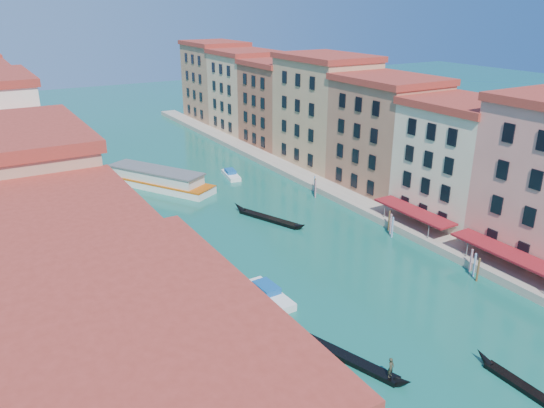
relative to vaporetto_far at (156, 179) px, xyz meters
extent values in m
cube|color=maroon|center=(-24.07, -67.26, 17.05)|extent=(12.80, 16.40, 1.00)
cube|color=#CAB282|center=(-24.07, -51.76, 7.05)|extent=(12.00, 15.00, 17.00)
cube|color=maroon|center=(-24.07, -51.76, 16.05)|extent=(12.80, 15.40, 1.00)
cube|color=tan|center=(-24.07, -35.76, 8.05)|extent=(12.00, 17.00, 19.00)
cube|color=maroon|center=(-24.07, -35.76, 18.05)|extent=(12.80, 17.40, 1.00)
cube|color=#DBA681|center=(-24.07, -20.26, 6.80)|extent=(12.00, 14.00, 16.50)
cube|color=beige|center=(31.93, -36.26, 6.80)|extent=(12.00, 14.00, 16.50)
cube|color=maroon|center=(31.93, -36.26, 15.55)|extent=(12.80, 14.40, 1.00)
cube|color=#9D6146|center=(31.93, -21.26, 7.55)|extent=(12.00, 16.00, 18.00)
cube|color=maroon|center=(31.93, -21.26, 17.05)|extent=(12.80, 16.40, 1.00)
cube|color=tan|center=(31.93, -4.26, 8.55)|extent=(12.00, 18.00, 20.00)
cube|color=maroon|center=(31.93, -4.26, 19.05)|extent=(12.80, 18.40, 1.00)
cube|color=#97543A|center=(31.93, 12.24, 7.30)|extent=(12.00, 15.00, 17.50)
cube|color=maroon|center=(31.93, 12.24, 16.55)|extent=(12.80, 15.40, 1.00)
cube|color=tan|center=(31.93, 27.74, 7.80)|extent=(12.00, 16.00, 18.50)
cube|color=maroon|center=(31.93, 27.74, 17.55)|extent=(12.80, 16.40, 1.00)
cube|color=#A26F4F|center=(31.93, 44.24, 8.30)|extent=(12.00, 17.00, 19.50)
cube|color=maroon|center=(31.93, 44.24, 18.55)|extent=(12.80, 17.40, 1.00)
cube|color=gray|center=(23.93, -10.26, -0.95)|extent=(4.00, 140.00, 1.00)
cube|color=maroon|center=(24.13, -51.76, 1.55)|extent=(3.20, 15.30, 0.25)
cylinder|color=#5C5C5E|center=(22.73, -46.66, 0.05)|extent=(0.12, 0.12, 3.00)
cube|color=maroon|center=(24.13, -36.26, 1.55)|extent=(3.20, 12.60, 0.25)
cylinder|color=#5C5C5E|center=(22.73, -40.46, 0.05)|extent=(0.12, 0.12, 3.00)
cylinder|color=#5C5C5E|center=(22.73, -32.06, 0.05)|extent=(0.12, 0.12, 3.00)
cylinder|color=#51381C|center=(20.43, -50.26, -0.15)|extent=(0.24, 0.24, 3.20)
cylinder|color=#51381C|center=(21.03, -49.26, -0.15)|extent=(0.24, 0.24, 3.20)
cylinder|color=#51381C|center=(21.63, -48.26, -0.15)|extent=(0.24, 0.24, 3.20)
cylinder|color=#51381C|center=(20.43, -36.26, -0.15)|extent=(0.24, 0.24, 3.20)
cylinder|color=#51381C|center=(21.03, -35.26, -0.15)|extent=(0.24, 0.24, 3.20)
cylinder|color=#51381C|center=(21.63, -34.26, -0.15)|extent=(0.24, 0.24, 3.20)
cylinder|color=#51381C|center=(20.43, -18.26, -0.15)|extent=(0.24, 0.24, 3.20)
cylinder|color=#51381C|center=(21.03, -17.26, -0.15)|extent=(0.24, 0.24, 3.20)
cylinder|color=#51381C|center=(21.63, -16.26, -0.15)|extent=(0.24, 0.24, 3.20)
cube|color=white|center=(0.00, 0.00, -0.80)|extent=(15.09, 21.16, 1.30)
cube|color=silver|center=(0.00, 0.00, 0.61)|extent=(12.45, 17.15, 1.73)
cube|color=#5C5C5E|center=(0.00, 0.00, 1.63)|extent=(13.00, 17.78, 0.27)
cube|color=#C4550B|center=(0.00, 0.00, -0.21)|extent=(15.14, 21.19, 0.27)
cube|color=black|center=(-1.07, -54.29, -1.22)|extent=(4.18, 9.42, 0.48)
cone|color=black|center=(-2.78, -49.27, -0.81)|extent=(1.59, 2.33, 1.78)
cone|color=black|center=(0.64, -59.31, -0.92)|extent=(1.47, 1.98, 1.57)
imported|color=#303020|center=(0.23, -58.11, -0.11)|extent=(0.77, 0.63, 1.83)
cube|color=black|center=(8.95, -65.17, -1.24)|extent=(1.07, 8.52, 0.43)
cone|color=black|center=(8.94, -60.44, -0.88)|extent=(0.86, 1.90, 1.59)
cube|color=black|center=(9.11, -22.69, -1.20)|extent=(5.00, 10.00, 0.51)
cone|color=black|center=(6.98, -17.39, -0.76)|extent=(1.81, 2.51, 1.92)
cone|color=black|center=(11.24, -27.98, -0.88)|extent=(1.66, 2.14, 1.69)
cube|color=white|center=(-1.85, -41.60, -1.04)|extent=(2.54, 7.23, 0.82)
cube|color=#124F93|center=(-1.87, -41.09, -0.33)|extent=(1.96, 3.14, 0.71)
cube|color=white|center=(13.46, -1.60, -1.09)|extent=(3.04, 6.51, 0.72)
cube|color=#124F93|center=(13.54, -1.16, -0.47)|extent=(2.06, 2.92, 0.63)
camera|label=1|loc=(-26.64, -84.27, 28.20)|focal=35.00mm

